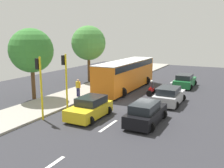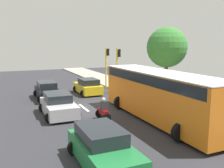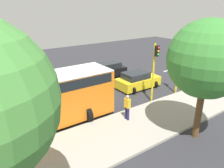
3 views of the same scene
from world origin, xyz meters
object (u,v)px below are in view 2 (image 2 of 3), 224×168
Objects in this scene: car_black at (47,91)px; city_bus at (160,92)px; traffic_light_corner at (118,64)px; street_tree_center at (167,47)px; pedestrian_near_signal at (147,87)px; motorcycle at (103,111)px; pedestrian_by_tree at (221,110)px; car_green at (103,148)px; traffic_light_midblock at (107,62)px; car_silver at (58,105)px; car_yellow_cab at (88,87)px.

car_black is 0.39× the size of city_bus.
street_tree_center is at bearing -15.72° from traffic_light_corner.
pedestrian_near_signal is at bearing -70.70° from traffic_light_corner.
pedestrian_near_signal reaches higher than motorcycle.
pedestrian_by_tree reaches higher than car_black.
city_bus is 1.67× the size of street_tree_center.
car_black is 2.54× the size of pedestrian_near_signal.
pedestrian_near_signal is (8.10, 9.80, 0.35)m from car_green.
car_black is 8.93m from pedestrian_near_signal.
motorcycle is 11.82m from traffic_light_midblock.
traffic_light_midblock is at bearing 95.03° from pedestrian_by_tree.
car_black is at bearing -159.13° from traffic_light_midblock.
pedestrian_near_signal is (8.28, 1.89, 0.35)m from car_silver.
traffic_light_midblock reaches higher than pedestrian_by_tree.
city_bus is 3.78m from pedestrian_by_tree.
car_yellow_cab is 2.56× the size of motorcycle.
traffic_light_midblock is (7.06, 8.25, 2.22)m from car_silver.
car_silver is 0.38× the size of city_bus.
pedestrian_by_tree is at bearing -89.57° from pedestrian_near_signal.
pedestrian_near_signal is 1.00× the size of pedestrian_by_tree.
street_tree_center reaches higher than pedestrian_by_tree.
car_black is 10.96m from city_bus.
car_silver is 9.15m from traffic_light_corner.
traffic_light_midblock reaches higher than city_bus.
traffic_light_midblock is (-1.29, 14.63, 1.87)m from pedestrian_by_tree.
car_silver is 10.51m from pedestrian_by_tree.
traffic_light_corner is at bearing 62.66° from car_green.
motorcycle is at bearing -74.42° from car_black.
car_black is 8.30m from motorcycle.
pedestrian_near_signal is at bearing 50.41° from car_green.
car_silver is 7.91m from car_green.
city_bus is 6.51× the size of pedestrian_by_tree.
city_bus is at bearing -81.29° from car_yellow_cab.
motorcycle is 7.18m from pedestrian_by_tree.
traffic_light_midblock reaches higher than pedestrian_near_signal.
car_silver is at bearing -123.82° from car_yellow_cab.
pedestrian_near_signal is 5.43m from street_tree_center.
traffic_light_corner reaches higher than car_black.
car_silver is 0.93× the size of traffic_light_corner.
street_tree_center is at bearing 31.03° from pedestrian_near_signal.
car_yellow_cab is at bearing 161.90° from traffic_light_corner.
car_green is 0.96× the size of traffic_light_corner.
traffic_light_midblock reaches higher than car_black.
traffic_light_midblock is at bearing 34.43° from car_yellow_cab.
car_silver is 11.08m from traffic_light_midblock.
traffic_light_midblock is at bearing 138.71° from street_tree_center.
car_silver is at bearing 135.38° from motorcycle.
pedestrian_by_tree is at bearing 10.64° from car_green.
car_yellow_cab is 7.60m from car_silver.
car_silver is 2.49× the size of pedestrian_by_tree.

